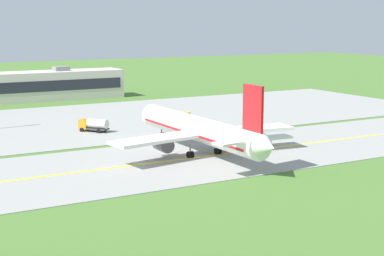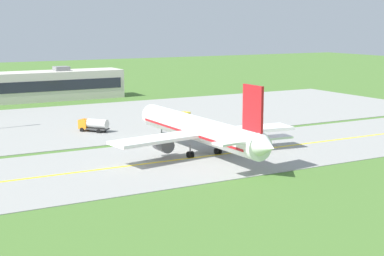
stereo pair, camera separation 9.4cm
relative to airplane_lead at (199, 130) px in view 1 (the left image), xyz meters
name	(u,v)px [view 1 (the left image)]	position (x,y,z in m)	size (l,w,h in m)	color
ground_plane	(202,157)	(-0.74, -1.99, -4.13)	(500.00, 500.00, 0.00)	#47702D
taxiway_strip	(202,157)	(-0.74, -1.99, -4.08)	(240.00, 28.00, 0.10)	gray
apron_pad	(148,116)	(9.26, 40.01, -4.08)	(140.00, 52.00, 0.10)	gray
taxiway_centreline	(202,157)	(-0.74, -1.99, -4.03)	(220.00, 0.60, 0.01)	yellow
airplane_lead	(199,130)	(0.00, 0.00, 0.00)	(32.51, 39.57, 12.70)	white
service_truck_baggage	(94,124)	(-8.36, 27.37, -2.60)	(5.33, 5.98, 2.65)	orange
service_truck_fuel	(182,118)	(10.72, 26.23, -2.60)	(5.68, 5.71, 2.60)	yellow
terminal_building	(21,87)	(-10.11, 80.06, -0.11)	(56.06, 9.82, 9.20)	beige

